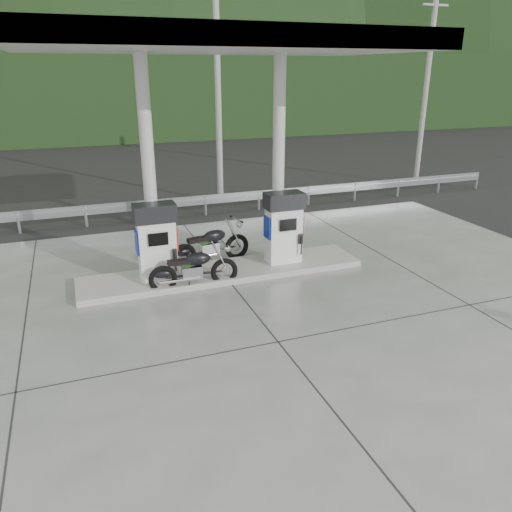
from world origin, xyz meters
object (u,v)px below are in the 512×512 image
object	(u,v)px
gas_pump_right	(284,228)
gas_pump_left	(157,242)
motorcycle_right	(211,246)
motorcycle_left	(194,269)

from	to	relation	value
gas_pump_right	gas_pump_left	bearing A→B (deg)	180.00
motorcycle_right	gas_pump_right	bearing A→B (deg)	-36.10
motorcycle_left	gas_pump_left	bearing A→B (deg)	144.46
gas_pump_left	motorcycle_left	size ratio (longest dim) A/B	0.92
motorcycle_right	gas_pump_left	bearing A→B (deg)	-162.10
gas_pump_left	gas_pump_right	xyz separation A→B (m)	(3.20, 0.00, 0.00)
gas_pump_left	motorcycle_left	world-z (taller)	gas_pump_left
gas_pump_right	motorcycle_right	size ratio (longest dim) A/B	0.87
gas_pump_left	gas_pump_right	world-z (taller)	same
gas_pump_right	motorcycle_right	xyz separation A→B (m)	(-1.69, 0.81, -0.56)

